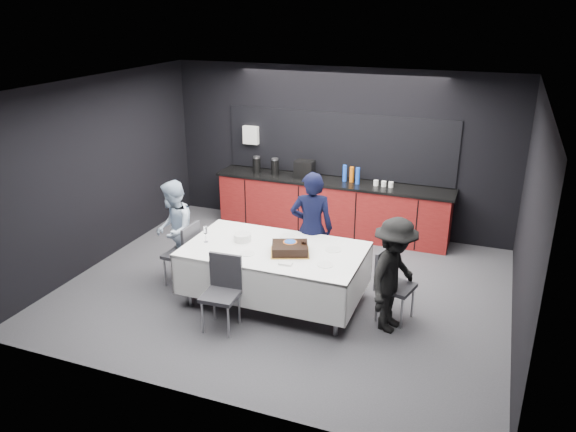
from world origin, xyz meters
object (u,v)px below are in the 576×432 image
object	(u,v)px
chair_left	(185,250)
person_right	(394,275)
champagne_flute	(205,231)
party_table	(274,258)
chair_right	(390,279)
cake_assembly	(290,248)
person_center	(312,229)
person_left	(174,230)
chair_near	(223,287)
plate_stack	(242,237)

from	to	relation	value
chair_left	person_right	bearing A→B (deg)	-2.02
champagne_flute	party_table	bearing A→B (deg)	8.49
party_table	chair_right	distance (m)	1.52
cake_assembly	person_center	size ratio (longest dim) A/B	0.36
cake_assembly	person_center	xyz separation A→B (m)	(0.03, 0.76, -0.02)
champagne_flute	person_center	xyz separation A→B (m)	(1.21, 0.84, -0.11)
party_table	cake_assembly	size ratio (longest dim) A/B	3.87
party_table	person_left	distance (m)	1.63
person_right	person_left	bearing A→B (deg)	99.37
person_left	party_table	bearing A→B (deg)	60.91
chair_right	person_right	bearing A→B (deg)	-72.58
party_table	chair_left	bearing A→B (deg)	-179.96
champagne_flute	person_left	size ratio (longest dim) A/B	0.15
chair_right	chair_left	bearing A→B (deg)	-177.03
cake_assembly	chair_near	distance (m)	0.99
cake_assembly	chair_near	xyz separation A→B (m)	(-0.61, -0.72, -0.31)
chair_left	person_center	bearing A→B (deg)	23.39
party_table	plate_stack	distance (m)	0.53
champagne_flute	person_center	bearing A→B (deg)	34.89
cake_assembly	person_right	xyz separation A→B (m)	(1.35, -0.04, -0.12)
person_center	champagne_flute	bearing A→B (deg)	18.12
chair_right	person_right	size ratio (longest dim) A/B	0.64
chair_near	person_right	distance (m)	2.07
champagne_flute	chair_near	distance (m)	0.94
party_table	champagne_flute	size ratio (longest dim) A/B	10.36
party_table	person_center	world-z (taller)	person_center
chair_near	champagne_flute	bearing A→B (deg)	131.57
party_table	person_left	size ratio (longest dim) A/B	1.60
person_right	plate_stack	bearing A→B (deg)	99.25
champagne_flute	person_right	world-z (taller)	person_right
cake_assembly	chair_right	size ratio (longest dim) A/B	0.65
party_table	chair_right	bearing A→B (deg)	5.59
plate_stack	chair_right	bearing A→B (deg)	2.10
party_table	person_center	size ratio (longest dim) A/B	1.41
cake_assembly	person_left	size ratio (longest dim) A/B	0.41
champagne_flute	chair_right	size ratio (longest dim) A/B	0.24
person_left	person_right	distance (m)	3.22
chair_left	party_table	bearing A→B (deg)	0.04
chair_near	party_table	bearing A→B (deg)	64.96
party_table	chair_right	size ratio (longest dim) A/B	2.51
party_table	person_right	distance (m)	1.59
person_left	champagne_flute	bearing A→B (deg)	42.84
plate_stack	chair_left	world-z (taller)	chair_left
plate_stack	person_left	world-z (taller)	person_left
party_table	person_right	xyz separation A→B (m)	(1.59, -0.10, 0.08)
cake_assembly	chair_near	bearing A→B (deg)	-130.21
chair_right	party_table	bearing A→B (deg)	-174.41
champagne_flute	chair_left	distance (m)	0.60
cake_assembly	person_right	size ratio (longest dim) A/B	0.41
chair_right	chair_near	size ratio (longest dim) A/B	1.00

